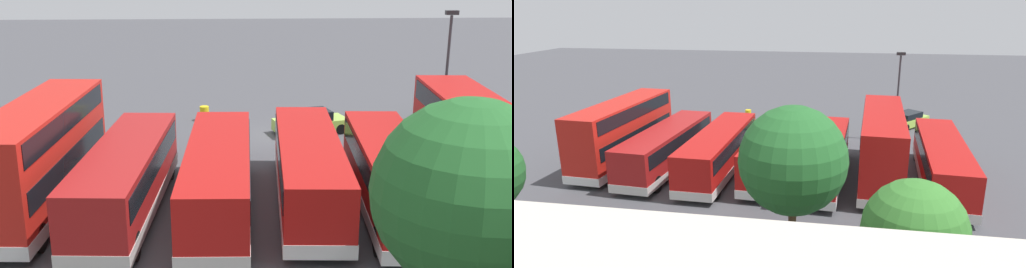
{
  "view_description": "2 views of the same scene",
  "coord_description": "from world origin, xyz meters",
  "views": [
    {
      "loc": [
        3.18,
        34.74,
        10.4
      ],
      "look_at": [
        1.77,
        4.17,
        1.34
      ],
      "focal_mm": 42.42,
      "sensor_mm": 36.0,
      "label": 1
    },
    {
      "loc": [
        -4.48,
        39.24,
        11.29
      ],
      "look_at": [
        1.12,
        5.04,
        1.1
      ],
      "focal_mm": 31.14,
      "sensor_mm": 36.0,
      "label": 2
    }
  ],
  "objects": [
    {
      "name": "ground_plane",
      "position": [
        0.0,
        0.0,
        0.0
      ],
      "size": [
        140.0,
        140.0,
        0.0
      ],
      "primitive_type": "plane",
      "color": "#47474C"
    },
    {
      "name": "bus_single_deck_fourth",
      "position": [
        -0.2,
        10.51,
        1.62
      ],
      "size": [
        3.2,
        11.55,
        2.95
      ],
      "color": "#B71411",
      "rests_on": "ground"
    },
    {
      "name": "waste_bin_yellow",
      "position": [
        4.79,
        -3.67,
        0.47
      ],
      "size": [
        0.6,
        0.6,
        0.95
      ],
      "primitive_type": "cylinder",
      "color": "yellow",
      "rests_on": "ground"
    },
    {
      "name": "bus_single_deck_fifth",
      "position": [
        3.64,
        11.23,
        1.62
      ],
      "size": [
        2.94,
        11.34,
        2.95
      ],
      "color": "#B71411",
      "rests_on": "ground"
    },
    {
      "name": "tree_rightmost",
      "position": [
        -2.57,
        21.42,
        4.84
      ],
      "size": [
        4.75,
        4.75,
        7.23
      ],
      "color": "#4C3823",
      "rests_on": "ground"
    },
    {
      "name": "bus_single_deck_sixth",
      "position": [
        7.45,
        11.11,
        1.62
      ],
      "size": [
        3.3,
        11.16,
        2.95
      ],
      "color": "#A51919",
      "rests_on": "ground"
    },
    {
      "name": "bus_single_deck_near_end",
      "position": [
        -11.01,
        11.19,
        1.62
      ],
      "size": [
        3.45,
        12.14,
        2.95
      ],
      "color": "#B71411",
      "rests_on": "ground"
    },
    {
      "name": "tree_midright",
      "position": [
        -7.04,
        25.6,
        4.09
      ],
      "size": [
        3.52,
        3.52,
        5.87
      ],
      "color": "#4C3823",
      "rests_on": "ground"
    },
    {
      "name": "bus_double_decker_seventh",
      "position": [
        11.03,
        10.4,
        2.45
      ],
      "size": [
        3.21,
        10.97,
        4.55
      ],
      "color": "red",
      "rests_on": "ground"
    },
    {
      "name": "car_small_green",
      "position": [
        -1.72,
        -0.43,
        0.7
      ],
      "size": [
        4.76,
        2.92,
        1.43
      ],
      "color": "#A5D14C",
      "rests_on": "ground"
    },
    {
      "name": "bus_single_deck_third",
      "position": [
        -3.52,
        11.31,
        1.62
      ],
      "size": [
        3.31,
        11.17,
        2.95
      ],
      "color": "#B71411",
      "rests_on": "ground"
    },
    {
      "name": "car_hatchback_silver",
      "position": [
        -10.9,
        -3.27,
        0.7
      ],
      "size": [
        4.16,
        4.46,
        1.43
      ],
      "color": "#A5D14C",
      "rests_on": "ground"
    },
    {
      "name": "bus_double_decker_second",
      "position": [
        -7.25,
        10.57,
        2.45
      ],
      "size": [
        3.34,
        11.64,
        4.55
      ],
      "color": "#B71411",
      "rests_on": "ground"
    },
    {
      "name": "lamp_post_tall",
      "position": [
        -9.12,
        1.64,
        4.43
      ],
      "size": [
        0.7,
        0.3,
        7.52
      ],
      "color": "#38383D",
      "rests_on": "ground"
    }
  ]
}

